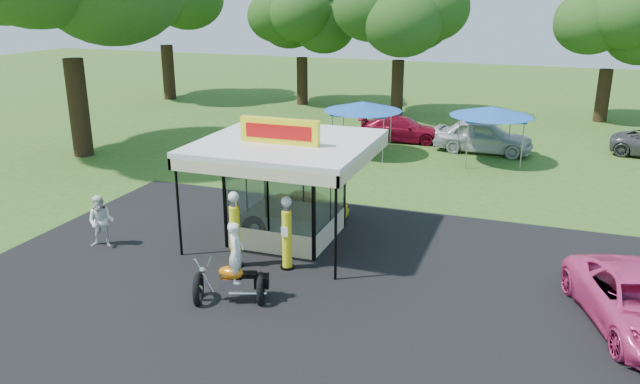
# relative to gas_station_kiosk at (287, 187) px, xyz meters

# --- Properties ---
(ground) EXTENTS (120.00, 120.00, 0.00)m
(ground) POSITION_rel_gas_station_kiosk_xyz_m (2.00, -4.99, -1.78)
(ground) COLOR #35581B
(ground) RESTS_ON ground
(asphalt_apron) EXTENTS (20.00, 14.00, 0.04)m
(asphalt_apron) POSITION_rel_gas_station_kiosk_xyz_m (2.00, -2.99, -1.76)
(asphalt_apron) COLOR black
(asphalt_apron) RESTS_ON ground
(gas_station_kiosk) EXTENTS (5.40, 5.40, 4.18)m
(gas_station_kiosk) POSITION_rel_gas_station_kiosk_xyz_m (0.00, 0.00, 0.00)
(gas_station_kiosk) COLOR white
(gas_station_kiosk) RESTS_ON ground
(gas_pump_left) EXTENTS (0.45, 0.45, 2.40)m
(gas_pump_left) POSITION_rel_gas_station_kiosk_xyz_m (-0.56, -2.68, -0.63)
(gas_pump_left) COLOR black
(gas_pump_left) RESTS_ON ground
(gas_pump_right) EXTENTS (0.43, 0.43, 2.30)m
(gas_pump_right) POSITION_rel_gas_station_kiosk_xyz_m (0.95, -2.30, -0.68)
(gas_pump_right) COLOR black
(gas_pump_right) RESTS_ON ground
(motorcycle) EXTENTS (2.08, 1.53, 2.36)m
(motorcycle) POSITION_rel_gas_station_kiosk_xyz_m (0.44, -4.68, -0.86)
(motorcycle) COLOR black
(motorcycle) RESTS_ON ground
(spare_tires) EXTENTS (0.97, 0.60, 0.83)m
(spare_tires) POSITION_rel_gas_station_kiosk_xyz_m (-0.98, -0.55, -1.38)
(spare_tires) COLOR black
(spare_tires) RESTS_ON ground
(kiosk_car) EXTENTS (2.82, 1.13, 0.96)m
(kiosk_car) POSITION_rel_gas_station_kiosk_xyz_m (-0.00, 2.21, -1.30)
(kiosk_car) COLOR yellow
(kiosk_car) RESTS_ON ground
(pink_sedan) EXTENTS (3.74, 5.44, 1.38)m
(pink_sedan) POSITION_rel_gas_station_kiosk_xyz_m (10.37, -2.52, -1.09)
(pink_sedan) COLOR #EC408C
(pink_sedan) RESTS_ON ground
(spectator_west) EXTENTS (1.03, 0.91, 1.76)m
(spectator_west) POSITION_rel_gas_station_kiosk_xyz_m (-5.33, -2.78, -0.90)
(spectator_west) COLOR white
(spectator_west) RESTS_ON ground
(bg_car_a) EXTENTS (4.33, 2.33, 1.35)m
(bg_car_a) POSITION_rel_gas_station_kiosk_xyz_m (-4.29, 11.63, -1.11)
(bg_car_a) COLOR silver
(bg_car_a) RESTS_ON ground
(bg_car_b) EXTENTS (4.76, 2.21, 1.35)m
(bg_car_b) POSITION_rel_gas_station_kiosk_xyz_m (0.45, 15.18, -1.11)
(bg_car_b) COLOR maroon
(bg_car_b) RESTS_ON ground
(bg_car_c) EXTENTS (5.02, 2.26, 1.67)m
(bg_car_c) POSITION_rel_gas_station_kiosk_xyz_m (4.92, 14.14, -0.95)
(bg_car_c) COLOR silver
(bg_car_c) RESTS_ON ground
(tent_west) EXTENTS (3.88, 3.88, 2.71)m
(tent_west) POSITION_rel_gas_station_kiosk_xyz_m (-0.77, 11.53, 0.67)
(tent_west) COLOR gray
(tent_west) RESTS_ON ground
(tent_east) EXTENTS (3.90, 3.90, 2.73)m
(tent_east) POSITION_rel_gas_station_kiosk_xyz_m (5.36, 12.23, 0.69)
(tent_east) COLOR gray
(tent_east) RESTS_ON ground
(oak_far_a) EXTENTS (9.51, 9.51, 11.27)m
(oak_far_a) POSITION_rel_gas_station_kiosk_xyz_m (-19.34, 22.83, 5.39)
(oak_far_a) COLOR black
(oak_far_a) RESTS_ON ground
(oak_far_b) EXTENTS (7.81, 7.81, 9.31)m
(oak_far_b) POSITION_rel_gas_station_kiosk_xyz_m (-8.95, 24.10, 4.16)
(oak_far_b) COLOR black
(oak_far_b) RESTS_ON ground
(oak_far_c) EXTENTS (8.80, 8.80, 10.37)m
(oak_far_c) POSITION_rel_gas_station_kiosk_xyz_m (-1.42, 21.82, 4.80)
(oak_far_c) COLOR black
(oak_far_c) RESTS_ON ground
(oak_far_d) EXTENTS (7.66, 7.66, 9.12)m
(oak_far_d) POSITION_rel_gas_station_kiosk_xyz_m (11.08, 24.74, 4.03)
(oak_far_d) COLOR black
(oak_far_d) RESTS_ON ground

